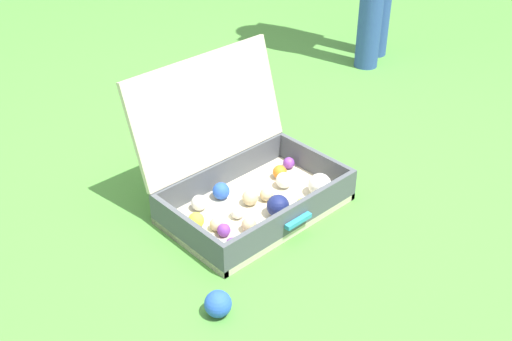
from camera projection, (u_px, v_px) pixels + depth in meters
name	position (u px, v px, depth m)	size (l,w,h in m)	color
ground_plane	(281.00, 209.00, 2.23)	(16.00, 16.00, 0.00)	#4C8C38
open_suitcase	(245.00, 178.00, 2.20)	(0.62, 0.53, 0.49)	beige
stray_ball_on_grass	(218.00, 304.00, 1.78)	(0.08, 0.08, 0.08)	blue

